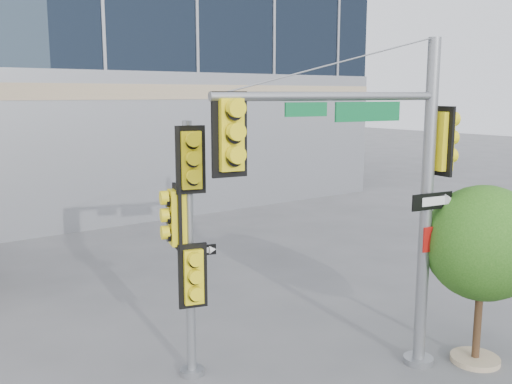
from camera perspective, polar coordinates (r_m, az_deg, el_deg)
main_signal_pole at (r=10.10m, az=12.33°, el=1.92°), size 4.70×1.16×6.10m
secondary_signal_pole at (r=10.08m, az=-6.85°, el=-3.95°), size 0.81×0.73×4.67m
street_tree at (r=11.57m, az=21.78°, el=-5.16°), size 2.22×2.17×3.46m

